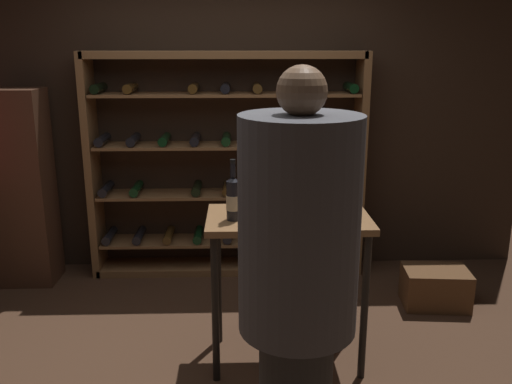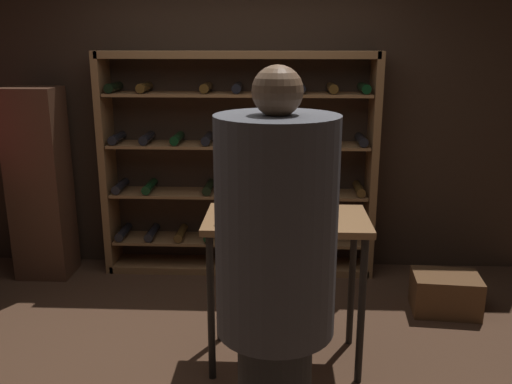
{
  "view_description": "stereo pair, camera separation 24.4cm",
  "coord_description": "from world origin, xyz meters",
  "px_view_note": "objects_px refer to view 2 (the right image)",
  "views": [
    {
      "loc": [
        0.09,
        -2.98,
        1.95
      ],
      "look_at": [
        0.19,
        0.23,
        1.07
      ],
      "focal_mm": 38.16,
      "sensor_mm": 36.0,
      "label": 1
    },
    {
      "loc": [
        0.33,
        -2.98,
        1.95
      ],
      "look_at": [
        0.19,
        0.23,
        1.07
      ],
      "focal_mm": 38.16,
      "sensor_mm": 36.0,
      "label": 2
    }
  ],
  "objects_px": {
    "wine_bottle_amber_reserve": "(231,198)",
    "tasting_table": "(286,239)",
    "person_host_in_suit": "(276,279)",
    "wine_rack": "(238,166)",
    "wine_crate": "(445,293)",
    "display_cabinet": "(40,184)",
    "wine_bottle_black_capsule": "(266,193)",
    "wine_glass_stemmed_right": "(243,190)"
  },
  "relations": [
    {
      "from": "tasting_table",
      "to": "wine_rack",
      "type": "bearing_deg",
      "value": 105.62
    },
    {
      "from": "wine_glass_stemmed_right",
      "to": "person_host_in_suit",
      "type": "bearing_deg",
      "value": -80.25
    },
    {
      "from": "wine_rack",
      "to": "display_cabinet",
      "type": "height_order",
      "value": "wine_rack"
    },
    {
      "from": "person_host_in_suit",
      "to": "wine_crate",
      "type": "height_order",
      "value": "person_host_in_suit"
    },
    {
      "from": "wine_crate",
      "to": "wine_bottle_amber_reserve",
      "type": "distance_m",
      "value": 1.95
    },
    {
      "from": "wine_rack",
      "to": "display_cabinet",
      "type": "relative_size",
      "value": 1.44
    },
    {
      "from": "wine_crate",
      "to": "wine_bottle_black_capsule",
      "type": "distance_m",
      "value": 1.73
    },
    {
      "from": "display_cabinet",
      "to": "tasting_table",
      "type": "bearing_deg",
      "value": -31.49
    },
    {
      "from": "person_host_in_suit",
      "to": "wine_bottle_black_capsule",
      "type": "xyz_separation_m",
      "value": [
        -0.07,
        1.15,
        0.04
      ]
    },
    {
      "from": "display_cabinet",
      "to": "wine_bottle_black_capsule",
      "type": "relative_size",
      "value": 4.58
    },
    {
      "from": "wine_crate",
      "to": "wine_rack",
      "type": "bearing_deg",
      "value": 155.59
    },
    {
      "from": "wine_crate",
      "to": "wine_glass_stemmed_right",
      "type": "relative_size",
      "value": 3.08
    },
    {
      "from": "person_host_in_suit",
      "to": "display_cabinet",
      "type": "height_order",
      "value": "person_host_in_suit"
    },
    {
      "from": "wine_bottle_amber_reserve",
      "to": "tasting_table",
      "type": "bearing_deg",
      "value": 10.08
    },
    {
      "from": "tasting_table",
      "to": "wine_bottle_amber_reserve",
      "type": "bearing_deg",
      "value": -169.92
    },
    {
      "from": "tasting_table",
      "to": "wine_glass_stemmed_right",
      "type": "distance_m",
      "value": 0.42
    },
    {
      "from": "person_host_in_suit",
      "to": "wine_glass_stemmed_right",
      "type": "distance_m",
      "value": 1.26
    },
    {
      "from": "person_host_in_suit",
      "to": "wine_bottle_black_capsule",
      "type": "bearing_deg",
      "value": -170.69
    },
    {
      "from": "person_host_in_suit",
      "to": "wine_bottle_black_capsule",
      "type": "distance_m",
      "value": 1.15
    },
    {
      "from": "tasting_table",
      "to": "wine_bottle_black_capsule",
      "type": "bearing_deg",
      "value": 143.34
    },
    {
      "from": "tasting_table",
      "to": "wine_glass_stemmed_right",
      "type": "bearing_deg",
      "value": 144.79
    },
    {
      "from": "tasting_table",
      "to": "wine_bottle_amber_reserve",
      "type": "xyz_separation_m",
      "value": [
        -0.33,
        -0.06,
        0.27
      ]
    },
    {
      "from": "wine_crate",
      "to": "wine_glass_stemmed_right",
      "type": "bearing_deg",
      "value": -160.94
    },
    {
      "from": "tasting_table",
      "to": "wine_bottle_amber_reserve",
      "type": "relative_size",
      "value": 2.71
    },
    {
      "from": "wine_rack",
      "to": "wine_glass_stemmed_right",
      "type": "bearing_deg",
      "value": -84.03
    },
    {
      "from": "person_host_in_suit",
      "to": "wine_rack",
      "type": "bearing_deg",
      "value": -166.33
    },
    {
      "from": "wine_glass_stemmed_right",
      "to": "wine_bottle_black_capsule",
      "type": "bearing_deg",
      "value": -33.88
    },
    {
      "from": "wine_rack",
      "to": "wine_glass_stemmed_right",
      "type": "height_order",
      "value": "wine_rack"
    },
    {
      "from": "wine_crate",
      "to": "wine_glass_stemmed_right",
      "type": "xyz_separation_m",
      "value": [
        -1.47,
        -0.51,
        0.92
      ]
    },
    {
      "from": "wine_rack",
      "to": "wine_bottle_black_capsule",
      "type": "distance_m",
      "value": 1.37
    },
    {
      "from": "wine_bottle_amber_reserve",
      "to": "wine_rack",
      "type": "bearing_deg",
      "value": 92.79
    },
    {
      "from": "person_host_in_suit",
      "to": "wine_crate",
      "type": "distance_m",
      "value": 2.33
    },
    {
      "from": "tasting_table",
      "to": "wine_crate",
      "type": "bearing_deg",
      "value": 30.16
    },
    {
      "from": "tasting_table",
      "to": "wine_bottle_black_capsule",
      "type": "relative_size",
      "value": 2.75
    },
    {
      "from": "wine_rack",
      "to": "wine_bottle_amber_reserve",
      "type": "xyz_separation_m",
      "value": [
        0.07,
        -1.48,
        0.14
      ]
    },
    {
      "from": "wine_glass_stemmed_right",
      "to": "tasting_table",
      "type": "bearing_deg",
      "value": -35.21
    },
    {
      "from": "wine_rack",
      "to": "person_host_in_suit",
      "type": "xyz_separation_m",
      "value": [
        0.34,
        -2.48,
        0.09
      ]
    },
    {
      "from": "wine_crate",
      "to": "display_cabinet",
      "type": "relative_size",
      "value": 0.3
    },
    {
      "from": "wine_glass_stemmed_right",
      "to": "wine_crate",
      "type": "bearing_deg",
      "value": 19.06
    },
    {
      "from": "person_host_in_suit",
      "to": "wine_crate",
      "type": "xyz_separation_m",
      "value": [
        1.26,
        1.75,
        -0.89
      ]
    },
    {
      "from": "tasting_table",
      "to": "wine_bottle_black_capsule",
      "type": "xyz_separation_m",
      "value": [
        -0.13,
        0.09,
        0.26
      ]
    },
    {
      "from": "wine_rack",
      "to": "tasting_table",
      "type": "bearing_deg",
      "value": -74.38
    }
  ]
}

